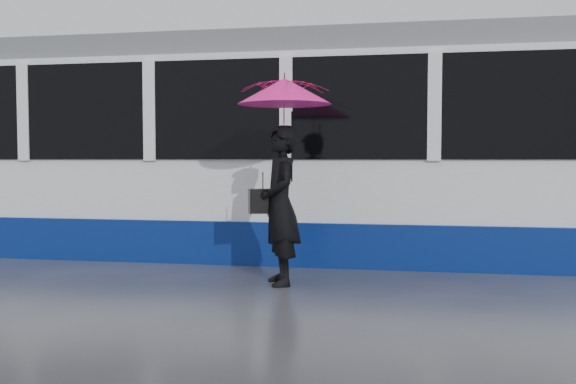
# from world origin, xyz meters

# --- Properties ---
(ground) EXTENTS (90.00, 90.00, 0.00)m
(ground) POSITION_xyz_m (0.00, 0.00, 0.00)
(ground) COLOR #2C2D32
(ground) RESTS_ON ground
(rails) EXTENTS (34.00, 1.51, 0.02)m
(rails) POSITION_xyz_m (0.00, 2.50, 0.01)
(rails) COLOR #3F3D38
(rails) RESTS_ON ground
(tram) EXTENTS (26.00, 2.56, 3.35)m
(tram) POSITION_xyz_m (0.39, 2.50, 1.64)
(tram) COLOR white
(tram) RESTS_ON ground
(woman) EXTENTS (0.70, 0.82, 1.91)m
(woman) POSITION_xyz_m (0.05, 0.02, 0.95)
(woman) COLOR black
(woman) RESTS_ON ground
(umbrella) EXTENTS (1.48, 1.48, 1.29)m
(umbrella) POSITION_xyz_m (0.10, 0.02, 2.09)
(umbrella) COLOR #F1147D
(umbrella) RESTS_ON ground
(handbag) EXTENTS (0.37, 0.27, 0.48)m
(handbag) POSITION_xyz_m (-0.17, 0.04, 1.00)
(handbag) COLOR black
(handbag) RESTS_ON ground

